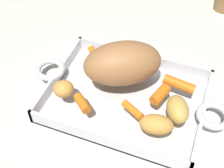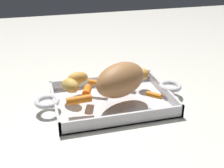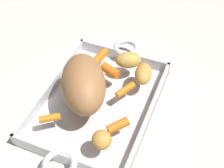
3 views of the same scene
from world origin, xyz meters
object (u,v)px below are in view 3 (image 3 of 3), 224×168
pork_roast (84,83)px  baby_carrot_center_right (49,118)px  baby_carrot_center_left (125,90)px  potato_near_roast (128,60)px  potato_corner (143,74)px  baby_carrot_southwest (99,58)px  baby_carrot_short (112,71)px  baby_carrot_northwest (118,125)px  roasting_dish (99,103)px  potato_whole (102,140)px

pork_roast → baby_carrot_center_right: pork_roast is taller
baby_carrot_center_right → baby_carrot_center_left: 0.18m
baby_carrot_center_right → potato_near_roast: 0.23m
potato_corner → potato_near_roast: 0.05m
baby_carrot_center_right → baby_carrot_southwest: bearing=-6.3°
baby_carrot_short → potato_near_roast: potato_near_roast is taller
baby_carrot_northwest → baby_carrot_short: size_ratio=0.99×
baby_carrot_northwest → potato_near_roast: bearing=13.8°
potato_corner → pork_roast: bearing=135.1°
pork_roast → potato_near_roast: bearing=-22.6°
baby_carrot_center_right → baby_carrot_short: (0.17, -0.07, 0.00)m
roasting_dish → pork_roast: bearing=127.7°
potato_corner → baby_carrot_center_right: bearing=142.5°
baby_carrot_center_right → baby_carrot_northwest: 0.14m
roasting_dish → baby_carrot_center_right: 0.12m
baby_carrot_southwest → potato_corner: 0.12m
baby_carrot_northwest → potato_corner: size_ratio=0.72×
baby_carrot_northwest → potato_corner: 0.15m
baby_carrot_short → potato_whole: (-0.18, -0.05, 0.01)m
baby_carrot_center_left → baby_carrot_southwest: (0.07, 0.09, 0.00)m
pork_roast → potato_corner: (0.10, -0.10, -0.03)m
baby_carrot_southwest → potato_corner: potato_corner is taller
pork_roast → roasting_dish: bearing=-52.3°
pork_roast → potato_whole: (-0.10, -0.08, -0.03)m
roasting_dish → baby_carrot_southwest: (0.10, 0.04, 0.04)m
baby_carrot_short → potato_whole: 0.19m
pork_roast → baby_carrot_southwest: bearing=8.8°
roasting_dish → baby_carrot_short: size_ratio=9.45×
baby_carrot_center_right → potato_whole: 0.12m
potato_near_roast → potato_whole: bearing=-172.8°
baby_carrot_southwest → baby_carrot_northwest: bearing=-145.2°
baby_carrot_northwest → baby_carrot_southwest: 0.20m
roasting_dish → baby_carrot_northwest: size_ratio=9.54×
baby_carrot_center_right → potato_whole: size_ratio=1.08×
baby_carrot_northwest → potato_near_roast: size_ratio=0.73×
potato_whole → roasting_dish: bearing=27.1°
baby_carrot_center_right → potato_near_roast: (0.21, -0.09, 0.01)m
potato_corner → potato_whole: (-0.20, 0.02, -0.00)m
potato_corner → potato_whole: 0.20m
potato_whole → baby_carrot_southwest: bearing=25.2°
baby_carrot_short → potato_whole: potato_whole is taller
pork_roast → baby_carrot_southwest: (0.12, 0.02, -0.04)m
roasting_dish → potato_corner: (0.08, -0.08, 0.05)m
baby_carrot_short → baby_carrot_center_right: bearing=158.4°
roasting_dish → baby_carrot_northwest: bearing=-132.2°
baby_carrot_northwest → baby_carrot_short: (0.14, 0.07, 0.00)m
roasting_dish → potato_corner: bearing=-43.0°
baby_carrot_center_right → potato_corner: (0.18, -0.14, 0.01)m
potato_corner → roasting_dish: bearing=137.0°
baby_carrot_center_left → potato_corner: 0.06m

